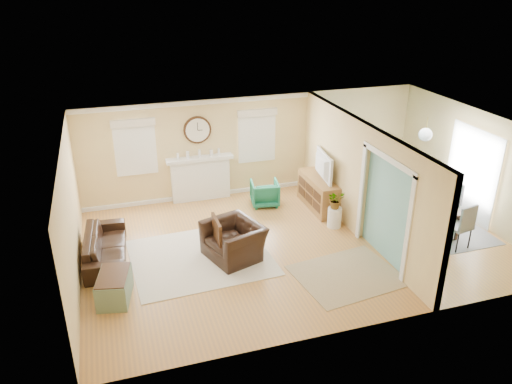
% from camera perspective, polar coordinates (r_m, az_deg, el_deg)
% --- Properties ---
extents(floor, '(9.00, 9.00, 0.00)m').
position_cam_1_polar(floor, '(11.10, 4.43, -5.76)').
color(floor, '#A57342').
rests_on(floor, ground).
extents(wall_back, '(9.00, 0.02, 2.60)m').
position_cam_1_polar(wall_back, '(13.15, -0.18, 5.43)').
color(wall_back, tan).
rests_on(wall_back, ground).
extents(wall_front, '(9.00, 0.02, 2.60)m').
position_cam_1_polar(wall_front, '(8.13, 12.53, -7.78)').
color(wall_front, tan).
rests_on(wall_front, ground).
extents(wall_left, '(0.02, 6.00, 2.60)m').
position_cam_1_polar(wall_left, '(9.88, -20.41, -2.77)').
color(wall_left, tan).
rests_on(wall_left, ground).
extents(wall_right, '(0.02, 6.00, 2.60)m').
position_cam_1_polar(wall_right, '(12.80, 23.76, 2.78)').
color(wall_right, tan).
rests_on(wall_right, ground).
extents(ceiling, '(9.00, 6.00, 0.02)m').
position_cam_1_polar(ceiling, '(10.06, 4.90, 7.18)').
color(ceiling, white).
rests_on(ceiling, wall_back).
extents(partition, '(0.17, 6.00, 2.60)m').
position_cam_1_polar(partition, '(11.33, 11.26, 2.11)').
color(partition, tan).
rests_on(partition, ground).
extents(fireplace, '(1.70, 0.30, 1.17)m').
position_cam_1_polar(fireplace, '(12.95, -6.37, 1.65)').
color(fireplace, white).
rests_on(fireplace, ground).
extents(wall_clock, '(0.70, 0.07, 0.70)m').
position_cam_1_polar(wall_clock, '(12.61, -6.71, 7.06)').
color(wall_clock, '#402414').
rests_on(wall_clock, wall_back).
extents(window_left, '(1.05, 0.13, 1.42)m').
position_cam_1_polar(window_left, '(12.48, -13.68, 5.43)').
color(window_left, white).
rests_on(window_left, wall_back).
extents(window_right, '(1.05, 0.13, 1.42)m').
position_cam_1_polar(window_right, '(13.01, 0.09, 6.88)').
color(window_right, white).
rests_on(window_right, wall_back).
extents(french_doors, '(0.06, 1.70, 2.20)m').
position_cam_1_polar(french_doors, '(12.83, 23.45, 1.93)').
color(french_doors, white).
rests_on(french_doors, ground).
extents(pendant, '(0.30, 0.30, 0.55)m').
position_cam_1_polar(pendant, '(11.61, 18.79, 6.23)').
color(pendant, gold).
rests_on(pendant, ceiling).
extents(rug_cream, '(2.93, 2.57, 0.02)m').
position_cam_1_polar(rug_cream, '(10.58, -6.33, -7.42)').
color(rug_cream, beige).
rests_on(rug_cream, floor).
extents(rug_jute, '(2.17, 1.86, 0.01)m').
position_cam_1_polar(rug_jute, '(10.12, 10.41, -9.32)').
color(rug_jute, tan).
rests_on(rug_jute, floor).
extents(rug_grey, '(2.27, 2.83, 0.01)m').
position_cam_1_polar(rug_grey, '(12.51, 18.60, -3.37)').
color(rug_grey, gray).
rests_on(rug_grey, floor).
extents(sofa, '(0.92, 2.07, 0.59)m').
position_cam_1_polar(sofa, '(10.80, -16.82, -5.94)').
color(sofa, black).
rests_on(sofa, floor).
extents(eames_chair, '(1.33, 1.42, 0.75)m').
position_cam_1_polar(eames_chair, '(10.39, -2.57, -5.58)').
color(eames_chair, black).
rests_on(eames_chair, floor).
extents(green_chair, '(0.78, 0.79, 0.63)m').
position_cam_1_polar(green_chair, '(12.66, 1.00, -0.13)').
color(green_chair, '#19684F').
rests_on(green_chair, floor).
extents(trunk, '(0.71, 0.97, 0.51)m').
position_cam_1_polar(trunk, '(9.55, -15.88, -10.37)').
color(trunk, gray).
rests_on(trunk, floor).
extents(credenza, '(0.53, 1.56, 0.80)m').
position_cam_1_polar(credenza, '(12.57, 7.18, -0.10)').
color(credenza, olive).
rests_on(credenza, floor).
extents(tv, '(0.29, 1.16, 0.66)m').
position_cam_1_polar(tv, '(12.28, 7.28, 3.00)').
color(tv, black).
rests_on(tv, credenza).
extents(garden_stool, '(0.32, 0.32, 0.48)m').
position_cam_1_polar(garden_stool, '(11.76, 8.96, -2.87)').
color(garden_stool, white).
rests_on(garden_stool, floor).
extents(potted_plant, '(0.40, 0.36, 0.43)m').
position_cam_1_polar(potted_plant, '(11.56, 9.10, -0.87)').
color(potted_plant, '#337F33').
rests_on(potted_plant, garden_stool).
extents(dining_table, '(1.44, 2.06, 0.66)m').
position_cam_1_polar(dining_table, '(12.37, 18.79, -2.04)').
color(dining_table, '#402414').
rests_on(dining_table, floor).
extents(dining_chair_n, '(0.48, 0.48, 1.02)m').
position_cam_1_polar(dining_chair_n, '(13.16, 16.30, 1.19)').
color(dining_chair_n, gray).
rests_on(dining_chair_n, floor).
extents(dining_chair_s, '(0.54, 0.54, 1.04)m').
position_cam_1_polar(dining_chair_s, '(11.46, 22.22, -3.13)').
color(dining_chair_s, gray).
rests_on(dining_chair_s, floor).
extents(dining_chair_w, '(0.47, 0.47, 1.01)m').
position_cam_1_polar(dining_chair_w, '(11.88, 16.24, -1.38)').
color(dining_chair_w, white).
rests_on(dining_chair_w, floor).
extents(dining_chair_e, '(0.48, 0.48, 0.94)m').
position_cam_1_polar(dining_chair_e, '(12.71, 21.29, -0.62)').
color(dining_chair_e, gray).
rests_on(dining_chair_e, floor).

